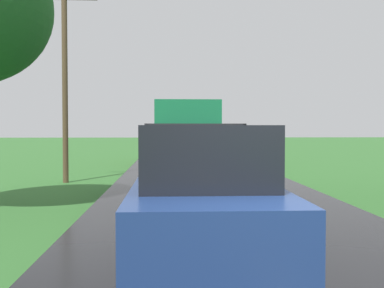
# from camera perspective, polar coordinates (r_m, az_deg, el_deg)

# --- Properties ---
(banana_truck_near) EXTENTS (2.38, 5.82, 2.80)m
(banana_truck_near) POSITION_cam_1_polar(r_m,az_deg,el_deg) (13.97, -0.46, -0.09)
(banana_truck_near) COLOR #2D2D30
(banana_truck_near) RESTS_ON road_surface
(banana_truck_far) EXTENTS (2.38, 5.81, 2.80)m
(banana_truck_far) POSITION_cam_1_polar(r_m,az_deg,el_deg) (26.52, -1.66, 0.84)
(banana_truck_far) COLOR #2D2D30
(banana_truck_far) RESTS_ON road_surface
(utility_pole_roadside) EXTENTS (2.37, 0.20, 7.08)m
(utility_pole_roadside) POSITION_cam_1_polar(r_m,az_deg,el_deg) (17.27, -15.64, 8.21)
(utility_pole_roadside) COLOR brown
(utility_pole_roadside) RESTS_ON ground
(following_car) EXTENTS (1.74, 4.10, 1.92)m
(following_car) POSITION_cam_1_polar(r_m,az_deg,el_deg) (5.70, 1.40, -7.07)
(following_car) COLOR navy
(following_car) RESTS_ON road_surface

